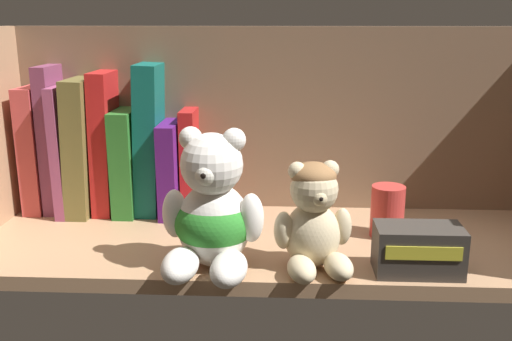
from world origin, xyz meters
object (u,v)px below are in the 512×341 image
Objects in this scene: book_5 at (130,159)px; small_product_box at (418,250)px; book_1 at (56,138)px; teddy_bear_smaller at (314,219)px; teddy_bear_larger at (212,214)px; book_2 at (70,147)px; book_7 at (174,165)px; pillar_candle at (387,211)px; book_8 at (191,160)px; book_4 at (108,141)px; book_0 at (40,148)px; book_3 at (87,144)px; book_6 at (152,138)px.

small_product_box is (42.45, -23.16, -5.41)cm from book_5.
book_1 reaches higher than teddy_bear_smaller.
teddy_bear_smaller is 1.30× the size of small_product_box.
book_1 is 36.87cm from teddy_bear_larger.
book_2 is 1.38× the size of book_7.
teddy_bear_larger reaches higher than small_product_box.
teddy_bear_larger is at bearing -153.32° from pillar_candle.
book_8 is 1.57× the size of small_product_box.
book_1 is at bearing 156.99° from small_product_box.
book_2 is 1.23× the size of book_8.
book_5 is at bearing 165.34° from pillar_candle.
teddy_bear_smaller is (32.77, -22.52, -4.82)cm from book_4.
book_2 is 20.11cm from book_8.
teddy_bear_larger is 12.84cm from teddy_bear_smaller.
book_1 is 12.58cm from book_5.
book_7 is at bearing 0.00° from book_1.
teddy_bear_larger is (19.95, -22.77, -4.32)cm from book_4.
pillar_candle is at bearing -14.66° from book_5.
book_1 is at bearing 0.00° from book_0.
book_7 is at bearing 134.38° from teddy_bear_smaller.
book_7 is at bearing 180.00° from book_8.
book_4 is 13.93cm from book_8.
book_7 is 35.21cm from pillar_candle.
book_4 reaches higher than teddy_bear_larger.
book_2 is 2.92cm from book_3.
teddy_bear_larger is 26.27cm from small_product_box.
book_8 is 40.11cm from small_product_box.
pillar_candle reaches higher than small_product_box.
book_6 is 7.33cm from book_8.
book_6 is 1.42× the size of book_8.
book_0 is 15.17cm from book_5.
book_2 reaches higher than pillar_candle.
book_4 is at bearing 0.00° from book_3.
book_3 is at bearing 180.00° from book_7.
book_7 is 24.56cm from teddy_bear_larger.
book_0 is 1.90× the size of small_product_box.
book_4 is at bearing 166.44° from pillar_candle.
book_0 is at bearing 144.20° from teddy_bear_larger.
book_0 is 0.98× the size of book_2.
book_6 is 1.60× the size of book_7.
book_8 is (2.87, 0.00, 0.94)cm from book_7.
book_3 is (8.09, 0.00, 0.71)cm from book_0.
small_product_box is (45.90, -23.16, -8.41)cm from book_4.
book_3 is 1.56× the size of teddy_bear_smaller.
pillar_candle is (52.74, -10.63, -8.12)cm from book_1.
book_4 is 40.05cm from teddy_bear_smaller.
book_2 is at bearing 0.00° from book_0.
book_8 is (17.14, 0.00, -2.46)cm from book_3.
book_5 is 1.21× the size of teddy_bear_smaller.
book_3 reaches higher than book_0.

